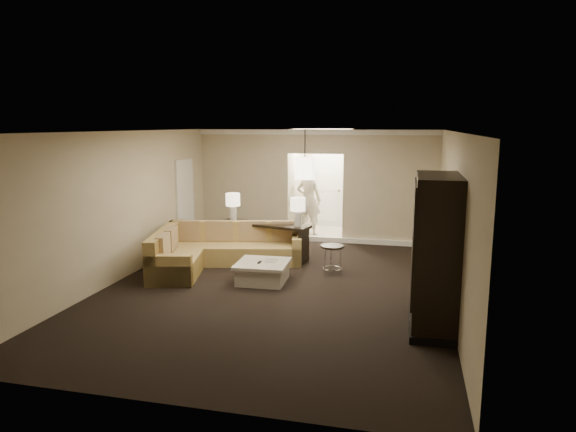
% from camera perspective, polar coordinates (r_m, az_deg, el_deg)
% --- Properties ---
extents(ground, '(8.00, 8.00, 0.00)m').
position_cam_1_polar(ground, '(9.33, -1.53, -8.10)').
color(ground, black).
rests_on(ground, ground).
extents(wall_back, '(6.00, 0.04, 2.80)m').
position_cam_1_polar(wall_back, '(12.86, 3.02, 3.35)').
color(wall_back, beige).
rests_on(wall_back, ground).
extents(wall_front, '(6.00, 0.04, 2.80)m').
position_cam_1_polar(wall_front, '(5.32, -12.78, -6.71)').
color(wall_front, beige).
rests_on(wall_front, ground).
extents(wall_left, '(0.04, 8.00, 2.80)m').
position_cam_1_polar(wall_left, '(10.17, -18.13, 1.05)').
color(wall_left, beige).
rests_on(wall_left, ground).
extents(wall_right, '(0.04, 8.00, 2.80)m').
position_cam_1_polar(wall_right, '(8.72, 17.85, -0.38)').
color(wall_right, beige).
rests_on(wall_right, ground).
extents(ceiling, '(6.00, 8.00, 0.02)m').
position_cam_1_polar(ceiling, '(8.86, -1.61, 9.37)').
color(ceiling, silver).
rests_on(ceiling, wall_back).
extents(crown_molding, '(6.00, 0.10, 0.12)m').
position_cam_1_polar(crown_molding, '(12.72, 3.04, 9.28)').
color(crown_molding, white).
rests_on(crown_molding, wall_back).
extents(baseboard, '(6.00, 0.10, 0.12)m').
position_cam_1_polar(baseboard, '(13.03, 2.93, -2.54)').
color(baseboard, white).
rests_on(baseboard, ground).
extents(side_door, '(0.05, 0.90, 2.10)m').
position_cam_1_polar(side_door, '(12.65, -11.35, 1.45)').
color(side_door, white).
rests_on(side_door, ground).
extents(foyer, '(1.44, 2.02, 2.80)m').
position_cam_1_polar(foyer, '(14.18, 4.00, 3.57)').
color(foyer, beige).
rests_on(foyer, ground).
extents(sectional_sofa, '(3.01, 2.79, 0.86)m').
position_cam_1_polar(sectional_sofa, '(10.77, -8.04, -3.80)').
color(sectional_sofa, brown).
rests_on(sectional_sofa, ground).
extents(coffee_table, '(0.99, 0.99, 0.40)m').
position_cam_1_polar(coffee_table, '(9.69, -2.83, -6.19)').
color(coffee_table, beige).
rests_on(coffee_table, ground).
extents(console_table, '(2.12, 0.90, 0.80)m').
position_cam_1_polar(console_table, '(11.26, -2.61, -2.41)').
color(console_table, black).
rests_on(console_table, ground).
extents(armoire, '(0.66, 1.55, 2.22)m').
position_cam_1_polar(armoire, '(7.69, 16.01, -4.21)').
color(armoire, black).
rests_on(armoire, ground).
extents(drink_table, '(0.46, 0.46, 0.57)m').
position_cam_1_polar(drink_table, '(10.18, 4.93, -4.16)').
color(drink_table, black).
rests_on(drink_table, ground).
extents(table_lamp_left, '(0.32, 0.32, 0.61)m').
position_cam_1_polar(table_lamp_left, '(11.52, -6.14, 1.52)').
color(table_lamp_left, silver).
rests_on(table_lamp_left, console_table).
extents(table_lamp_right, '(0.32, 0.32, 0.61)m').
position_cam_1_polar(table_lamp_right, '(10.77, 1.10, 0.98)').
color(table_lamp_right, silver).
rests_on(table_lamp_right, console_table).
extents(pendant_light, '(0.38, 0.38, 1.09)m').
position_cam_1_polar(pendant_light, '(11.53, 1.88, 5.33)').
color(pendant_light, black).
rests_on(pendant_light, ceiling).
extents(person, '(0.80, 0.59, 2.04)m').
position_cam_1_polar(person, '(13.70, 2.32, 2.18)').
color(person, beige).
rests_on(person, ground).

